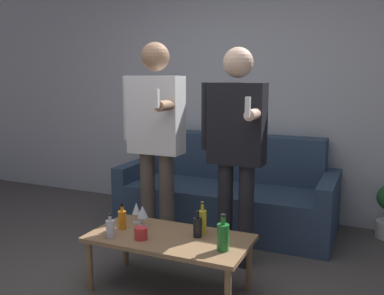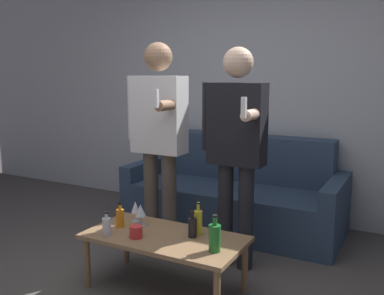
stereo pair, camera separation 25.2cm
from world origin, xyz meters
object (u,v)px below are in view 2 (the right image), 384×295
object	(u,v)px
person_standing_left	(158,131)
couch	(235,195)
bottle_orange	(120,217)
coffee_table	(165,241)
person_standing_right	(236,141)

from	to	relation	value
person_standing_left	couch	bearing A→B (deg)	66.69
couch	person_standing_left	world-z (taller)	person_standing_left
bottle_orange	person_standing_left	bearing A→B (deg)	94.43
coffee_table	couch	bearing A→B (deg)	92.63
couch	bottle_orange	size ratio (longest dim) A/B	11.59
coffee_table	person_standing_left	xyz separation A→B (m)	(-0.43, 0.60, 0.68)
bottle_orange	person_standing_left	xyz separation A→B (m)	(-0.05, 0.61, 0.57)
coffee_table	person_standing_right	size ratio (longest dim) A/B	0.65
coffee_table	person_standing_right	xyz separation A→B (m)	(0.28, 0.58, 0.65)
person_standing_right	couch	bearing A→B (deg)	112.21
bottle_orange	person_standing_right	xyz separation A→B (m)	(0.66, 0.59, 0.54)
person_standing_left	person_standing_right	size ratio (longest dim) A/B	1.03
bottle_orange	person_standing_right	world-z (taller)	person_standing_right
person_standing_right	coffee_table	bearing A→B (deg)	-115.94
coffee_table	person_standing_left	bearing A→B (deg)	125.33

